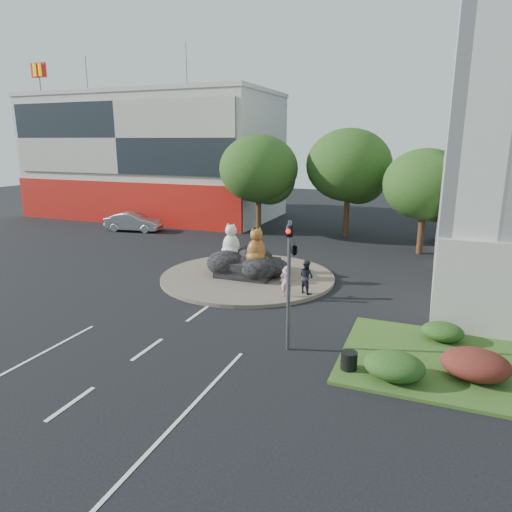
{
  "coord_description": "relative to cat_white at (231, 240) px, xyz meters",
  "views": [
    {
      "loc": [
        9.8,
        -13.39,
        7.8
      ],
      "look_at": [
        1.41,
        7.77,
        2.0
      ],
      "focal_mm": 32.0,
      "sensor_mm": 36.0,
      "label": 1
    }
  ],
  "objects": [
    {
      "name": "tree_right",
      "position": [
        10.29,
        9.63,
        2.53
      ],
      "size": [
        5.7,
        5.7,
        7.3
      ],
      "color": "#382314",
      "rests_on": "ground"
    },
    {
      "name": "hedge_near_green",
      "position": [
        10.22,
        -9.44,
        -1.53
      ],
      "size": [
        2.0,
        1.6,
        0.9
      ],
      "primitive_type": "ellipsoid",
      "color": "#173D13",
      "rests_on": "grass_verge"
    },
    {
      "name": "street_lamp",
      "position": [
        14.04,
        -2.44,
        2.45
      ],
      "size": [
        2.34,
        0.22,
        8.06
      ],
      "color": "#595B60",
      "rests_on": "ground"
    },
    {
      "name": "pedestrian_dark",
      "position": [
        5.22,
        -2.29,
        -1.04
      ],
      "size": [
        1.05,
        0.98,
        1.73
      ],
      "primitive_type": "imported",
      "rotation": [
        0.0,
        0.0,
        2.64
      ],
      "color": "#212129",
      "rests_on": "roundabout_island"
    },
    {
      "name": "tree_mid",
      "position": [
        4.29,
        13.63,
        3.46
      ],
      "size": [
        6.84,
        6.84,
        8.76
      ],
      "color": "#382314",
      "rests_on": "ground"
    },
    {
      "name": "tree_left",
      "position": [
        -2.71,
        11.63,
        3.15
      ],
      "size": [
        6.46,
        6.46,
        8.27
      ],
      "color": "#382314",
      "rests_on": "ground"
    },
    {
      "name": "rock_plinth",
      "position": [
        1.22,
        -0.44,
        -1.45
      ],
      "size": [
        3.2,
        2.6,
        0.9
      ],
      "primitive_type": null,
      "color": "black",
      "rests_on": "roundabout_island"
    },
    {
      "name": "parked_car",
      "position": [
        -13.59,
        9.0,
        -1.29
      ],
      "size": [
        5.14,
        2.52,
        1.62
      ],
      "primitive_type": "imported",
      "rotation": [
        0.0,
        0.0,
        1.74
      ],
      "color": "#A6A8AE",
      "rests_on": "ground"
    },
    {
      "name": "traffic_light",
      "position": [
        6.32,
        -8.44,
        1.52
      ],
      "size": [
        0.44,
        1.24,
        5.0
      ],
      "color": "#595B60",
      "rests_on": "ground"
    },
    {
      "name": "litter_bin",
      "position": [
        8.72,
        -9.34,
        -1.67
      ],
      "size": [
        0.74,
        0.74,
        0.62
      ],
      "primitive_type": "cylinder",
      "rotation": [
        0.0,
        0.0,
        0.37
      ],
      "color": "black",
      "rests_on": "grass_verge"
    },
    {
      "name": "hedge_red",
      "position": [
        12.72,
        -8.44,
        -1.49
      ],
      "size": [
        2.2,
        1.76,
        0.99
      ],
      "primitive_type": "ellipsoid",
      "color": "#491613",
      "rests_on": "grass_verge"
    },
    {
      "name": "shophouse_block",
      "position": [
        -16.78,
        17.48,
        4.08
      ],
      "size": [
        25.2,
        12.3,
        17.4
      ],
      "color": "beige",
      "rests_on": "ground"
    },
    {
      "name": "roundabout_island",
      "position": [
        1.22,
        -0.44,
        -2.0
      ],
      "size": [
        10.0,
        10.0,
        0.2
      ],
      "primitive_type": "cylinder",
      "color": "brown",
      "rests_on": "ground"
    },
    {
      "name": "kitten_calico",
      "position": [
        -0.26,
        -1.4,
        -1.49
      ],
      "size": [
        0.65,
        0.65,
        0.82
      ],
      "primitive_type": null,
      "rotation": [
        0.0,
        0.0,
        -0.78
      ],
      "color": "beige",
      "rests_on": "roundabout_island"
    },
    {
      "name": "cat_tabby",
      "position": [
        1.89,
        -0.73,
        0.01
      ],
      "size": [
        1.59,
        1.54,
        2.03
      ],
      "primitive_type": null,
      "rotation": [
        0.0,
        0.0,
        0.56
      ],
      "color": "#BE5027",
      "rests_on": "rock_plinth"
    },
    {
      "name": "hedge_back_green",
      "position": [
        11.72,
        -5.64,
        -1.62
      ],
      "size": [
        1.6,
        1.28,
        0.72
      ],
      "primitive_type": "ellipsoid",
      "color": "#173D13",
      "rests_on": "grass_verge"
    },
    {
      "name": "kitten_white",
      "position": [
        3.69,
        -1.06,
        -1.48
      ],
      "size": [
        0.66,
        0.66,
        0.84
      ],
      "primitive_type": null,
      "rotation": [
        0.0,
        0.0,
        0.73
      ],
      "color": "white",
      "rests_on": "roundabout_island"
    },
    {
      "name": "pedestrian_pink",
      "position": [
        4.44,
        -3.11,
        -1.11
      ],
      "size": [
        0.67,
        0.54,
        1.57
      ],
      "primitive_type": "imported",
      "rotation": [
        0.0,
        0.0,
        3.47
      ],
      "color": "pink",
      "rests_on": "roundabout_island"
    },
    {
      "name": "ground",
      "position": [
        1.22,
        -10.44,
        -2.1
      ],
      "size": [
        120.0,
        120.0,
        0.0
      ],
      "primitive_type": "plane",
      "color": "black",
      "rests_on": "ground"
    },
    {
      "name": "cat_white",
      "position": [
        0.0,
        0.0,
        0.0
      ],
      "size": [
        1.24,
        1.09,
        2.0
      ],
      "primitive_type": null,
      "rotation": [
        0.0,
        0.0,
        -0.04
      ],
      "color": "beige",
      "rests_on": "rock_plinth"
    },
    {
      "name": "grass_verge",
      "position": [
        13.22,
        -7.44,
        -2.04
      ],
      "size": [
        10.0,
        6.0,
        0.12
      ],
      "primitive_type": "cube",
      "color": "#2D4F1A",
      "rests_on": "ground"
    }
  ]
}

